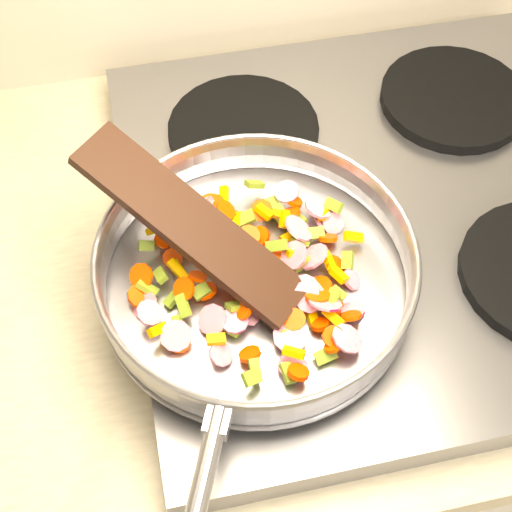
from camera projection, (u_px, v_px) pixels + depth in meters
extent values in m
cube|color=#939399|center=(381.00, 211.00, 0.86)|extent=(0.60, 0.60, 0.04)
cylinder|color=black|center=(297.00, 320.00, 0.74)|extent=(0.19, 0.19, 0.02)
cylinder|color=black|center=(243.00, 130.00, 0.90)|extent=(0.19, 0.19, 0.02)
cylinder|color=black|center=(453.00, 98.00, 0.93)|extent=(0.19, 0.19, 0.02)
cylinder|color=#9E9EA5|center=(256.00, 282.00, 0.75)|extent=(0.33, 0.33, 0.01)
torus|color=#9E9EA5|center=(256.00, 267.00, 0.73)|extent=(0.37, 0.37, 0.05)
torus|color=#9E9EA5|center=(256.00, 254.00, 0.71)|extent=(0.33, 0.33, 0.01)
cube|color=#9E9EA5|center=(218.00, 420.00, 0.62)|extent=(0.03, 0.04, 0.02)
cube|color=#FFAC00|center=(296.00, 253.00, 0.75)|extent=(0.02, 0.01, 0.02)
cube|color=#FFAC00|center=(224.00, 197.00, 0.80)|extent=(0.02, 0.03, 0.02)
cylinder|color=#FD4000|center=(259.00, 236.00, 0.77)|extent=(0.03, 0.03, 0.02)
cylinder|color=#FD4000|center=(334.00, 306.00, 0.73)|extent=(0.03, 0.03, 0.02)
cube|color=olive|center=(334.00, 205.00, 0.78)|extent=(0.02, 0.03, 0.02)
cube|color=olive|center=(272.00, 207.00, 0.79)|extent=(0.02, 0.02, 0.01)
cube|color=olive|center=(233.00, 329.00, 0.71)|extent=(0.02, 0.02, 0.02)
cylinder|color=#BF1248|center=(149.00, 313.00, 0.70)|extent=(0.03, 0.04, 0.02)
cylinder|color=#FD4000|center=(320.00, 325.00, 0.71)|extent=(0.02, 0.02, 0.02)
cube|color=#FFAC00|center=(274.00, 265.00, 0.76)|extent=(0.02, 0.03, 0.02)
cube|color=#FFAC00|center=(178.00, 269.00, 0.75)|extent=(0.02, 0.02, 0.01)
cylinder|color=#BF1248|center=(309.00, 296.00, 0.72)|extent=(0.04, 0.03, 0.03)
cylinder|color=#BF1248|center=(348.00, 339.00, 0.69)|extent=(0.04, 0.05, 0.02)
cube|color=#FFAC00|center=(224.00, 319.00, 0.72)|extent=(0.02, 0.02, 0.01)
cylinder|color=#BF1248|center=(212.00, 320.00, 0.71)|extent=(0.04, 0.04, 0.02)
cube|color=olive|center=(147.00, 288.00, 0.73)|extent=(0.02, 0.02, 0.02)
cube|color=#FFAC00|center=(291.00, 235.00, 0.77)|extent=(0.03, 0.02, 0.01)
cube|color=olive|center=(300.00, 242.00, 0.76)|extent=(0.02, 0.01, 0.02)
cylinder|color=#BF1248|center=(291.00, 336.00, 0.70)|extent=(0.05, 0.05, 0.01)
cube|color=olive|center=(332.00, 297.00, 0.72)|extent=(0.02, 0.02, 0.02)
cylinder|color=#FD4000|center=(294.00, 201.00, 0.79)|extent=(0.03, 0.03, 0.02)
cylinder|color=#BF1248|center=(145.00, 305.00, 0.73)|extent=(0.03, 0.03, 0.02)
cylinder|color=#FD4000|center=(173.00, 258.00, 0.76)|extent=(0.03, 0.03, 0.02)
cube|color=olive|center=(302.00, 263.00, 0.75)|extent=(0.02, 0.02, 0.01)
cube|color=olive|center=(219.00, 248.00, 0.76)|extent=(0.02, 0.01, 0.02)
cube|color=#FFAC00|center=(178.00, 270.00, 0.74)|extent=(0.02, 0.03, 0.02)
cylinder|color=#BF1248|center=(221.00, 354.00, 0.69)|extent=(0.03, 0.03, 0.02)
cylinder|color=#FD4000|center=(249.00, 236.00, 0.76)|extent=(0.03, 0.03, 0.01)
cylinder|color=#BF1248|center=(325.00, 303.00, 0.71)|extent=(0.04, 0.04, 0.03)
cube|color=#FFAC00|center=(294.00, 353.00, 0.68)|extent=(0.02, 0.02, 0.01)
cube|color=#FFAC00|center=(284.00, 219.00, 0.77)|extent=(0.02, 0.02, 0.02)
cylinder|color=#BF1248|center=(313.00, 257.00, 0.75)|extent=(0.04, 0.05, 0.03)
cube|color=olive|center=(176.00, 324.00, 0.71)|extent=(0.02, 0.02, 0.01)
cube|color=#FFAC00|center=(259.00, 261.00, 0.76)|extent=(0.03, 0.02, 0.01)
cylinder|color=#BF1248|center=(352.00, 280.00, 0.75)|extent=(0.02, 0.03, 0.02)
cylinder|color=#FD4000|center=(210.00, 204.00, 0.80)|extent=(0.04, 0.04, 0.01)
cylinder|color=#BF1248|center=(298.00, 228.00, 0.76)|extent=(0.04, 0.05, 0.03)
cube|color=olive|center=(237.00, 306.00, 0.72)|extent=(0.03, 0.02, 0.02)
cube|color=#FFAC00|center=(155.00, 230.00, 0.77)|extent=(0.02, 0.01, 0.02)
cube|color=#FFAC00|center=(191.00, 228.00, 0.76)|extent=(0.03, 0.02, 0.01)
cylinder|color=#FD4000|center=(204.00, 247.00, 0.77)|extent=(0.03, 0.03, 0.02)
cylinder|color=#FD4000|center=(219.00, 271.00, 0.73)|extent=(0.03, 0.03, 0.02)
cylinder|color=#BF1248|center=(305.00, 289.00, 0.72)|extent=(0.04, 0.04, 0.02)
cylinder|color=#BF1248|center=(210.00, 226.00, 0.79)|extent=(0.05, 0.04, 0.03)
cylinder|color=#FD4000|center=(233.00, 272.00, 0.73)|extent=(0.03, 0.03, 0.02)
cylinder|color=#FD4000|center=(317.00, 295.00, 0.72)|extent=(0.04, 0.04, 0.02)
cylinder|color=#FD4000|center=(336.00, 267.00, 0.75)|extent=(0.03, 0.03, 0.02)
cube|color=olive|center=(269.00, 205.00, 0.80)|extent=(0.02, 0.02, 0.01)
cube|color=#FFAC00|center=(334.00, 317.00, 0.71)|extent=(0.02, 0.03, 0.01)
cylinder|color=#BF1248|center=(284.00, 310.00, 0.73)|extent=(0.04, 0.04, 0.01)
cylinder|color=#FD4000|center=(244.00, 311.00, 0.71)|extent=(0.02, 0.03, 0.02)
cylinder|color=#FD4000|center=(281.00, 306.00, 0.73)|extent=(0.03, 0.03, 0.02)
cylinder|color=#BF1248|center=(234.00, 321.00, 0.71)|extent=(0.04, 0.04, 0.01)
cylinder|color=#FD4000|center=(319.00, 287.00, 0.74)|extent=(0.03, 0.03, 0.02)
cube|color=#FFAC00|center=(264.00, 212.00, 0.77)|extent=(0.02, 0.02, 0.01)
cylinder|color=#FD4000|center=(351.00, 316.00, 0.71)|extent=(0.03, 0.03, 0.02)
cube|color=olive|center=(255.00, 371.00, 0.68)|extent=(0.01, 0.02, 0.02)
cylinder|color=#BF1248|center=(353.00, 311.00, 0.73)|extent=(0.04, 0.04, 0.01)
cylinder|color=#FD4000|center=(333.00, 336.00, 0.69)|extent=(0.02, 0.02, 0.01)
cube|color=#FFAC00|center=(242.00, 253.00, 0.75)|extent=(0.02, 0.01, 0.01)
cube|color=#FFAC00|center=(232.00, 265.00, 0.74)|extent=(0.01, 0.02, 0.01)
cylinder|color=#FD4000|center=(179.00, 342.00, 0.70)|extent=(0.03, 0.03, 0.02)
cylinder|color=#FD4000|center=(220.00, 229.00, 0.76)|extent=(0.03, 0.02, 0.02)
cylinder|color=#FD4000|center=(250.00, 354.00, 0.69)|extent=(0.03, 0.03, 0.02)
cube|color=#FFAC00|center=(313.00, 319.00, 0.72)|extent=(0.01, 0.02, 0.01)
cube|color=olive|center=(251.00, 283.00, 0.74)|extent=(0.02, 0.01, 0.01)
cube|color=olive|center=(172.00, 299.00, 0.73)|extent=(0.02, 0.02, 0.02)
cylinder|color=#FD4000|center=(205.00, 291.00, 0.74)|extent=(0.03, 0.03, 0.02)
cylinder|color=#BF1248|center=(220.00, 213.00, 0.79)|extent=(0.03, 0.03, 0.02)
cube|color=olive|center=(254.00, 184.00, 0.80)|extent=(0.02, 0.02, 0.02)
cylinder|color=#FD4000|center=(262.00, 210.00, 0.78)|extent=(0.03, 0.03, 0.02)
cube|color=#FFAC00|center=(280.00, 215.00, 0.78)|extent=(0.02, 0.02, 0.01)
cylinder|color=#FD4000|center=(180.00, 228.00, 0.76)|extent=(0.03, 0.03, 0.01)
cylinder|color=#FD4000|center=(215.00, 203.00, 0.79)|extent=(0.03, 0.03, 0.01)
cube|color=olive|center=(183.00, 306.00, 0.71)|extent=(0.02, 0.02, 0.02)
cylinder|color=#BF1248|center=(175.00, 238.00, 0.77)|extent=(0.02, 0.03, 0.03)
cylinder|color=#BF1248|center=(287.00, 191.00, 0.79)|extent=(0.04, 0.04, 0.01)
cylinder|color=#BF1248|center=(246.00, 251.00, 0.77)|extent=(0.03, 0.03, 0.02)
cylinder|color=#FD4000|center=(140.00, 296.00, 0.73)|extent=(0.04, 0.04, 0.02)
cylinder|color=#FD4000|center=(298.00, 372.00, 0.67)|extent=(0.02, 0.02, 0.02)
cube|color=#FFAC00|center=(234.00, 261.00, 0.74)|extent=(0.01, 0.02, 0.01)
cylinder|color=#FD4000|center=(215.00, 324.00, 0.72)|extent=(0.03, 0.03, 0.02)
cylinder|color=#FD4000|center=(164.00, 239.00, 0.77)|extent=(0.03, 0.03, 0.01)
cube|color=olive|center=(347.00, 260.00, 0.75)|extent=(0.02, 0.02, 0.02)
cylinder|color=#FD4000|center=(294.00, 319.00, 0.70)|extent=(0.03, 0.03, 0.01)
cylinder|color=#BF1248|center=(326.00, 219.00, 0.79)|extent=(0.04, 0.04, 0.01)
cube|color=#FFAC00|center=(324.00, 213.00, 0.78)|extent=(0.02, 0.02, 0.01)
cube|color=#FFAC00|center=(158.00, 330.00, 0.69)|extent=(0.02, 0.02, 0.02)
cube|color=olive|center=(161.00, 275.00, 0.74)|extent=(0.02, 0.02, 0.01)
cube|color=olive|center=(283.00, 308.00, 0.71)|extent=(0.02, 0.03, 0.01)
cylinder|color=#BF1248|center=(247.00, 315.00, 0.72)|extent=(0.03, 0.03, 0.02)
cube|color=olive|center=(299.00, 220.00, 0.79)|extent=(0.02, 0.02, 0.01)
cube|color=#FFAC00|center=(244.00, 221.00, 0.79)|extent=(0.02, 0.02, 0.01)
cylinder|color=#BF1248|center=(254.00, 270.00, 0.73)|extent=(0.04, 0.04, 0.01)
cube|color=#FFAC00|center=(193.00, 201.00, 0.79)|extent=(0.02, 0.02, 0.01)
cube|color=olive|center=(316.00, 233.00, 0.77)|extent=(0.02, 0.01, 0.01)
cube|color=#FFAC00|center=(221.00, 236.00, 0.76)|extent=(0.03, 0.02, 0.02)
cube|color=#FFAC00|center=(174.00, 233.00, 0.77)|extent=(0.01, 0.03, 0.02)
cylinder|color=#BF1248|center=(294.00, 255.00, 0.75)|extent=(0.03, 0.04, 0.03)
cylinder|color=#FD4000|center=(141.00, 276.00, 0.73)|extent=(0.03, 0.03, 0.03)
cylinder|color=#FD4000|center=(288.00, 214.00, 0.78)|extent=(0.03, 0.03, 0.03)
cube|color=olive|center=(201.00, 291.00, 0.73)|extent=(0.02, 0.02, 0.01)
cylinder|color=#FD4000|center=(271.00, 255.00, 0.76)|extent=(0.04, 0.03, 0.03)
cube|color=olive|center=(277.00, 246.00, 0.75)|extent=(0.02, 0.02, 0.02)
cylinder|color=#FD4000|center=(234.00, 216.00, 0.79)|extent=(0.03, 0.03, 0.03)
cylinder|color=#BF1248|center=(204.00, 205.00, 0.79)|extent=(0.03, 0.03, 0.03)
cylinder|color=#FD4000|center=(225.00, 211.00, 0.78)|extent=(0.03, 0.03, 0.02)
cylinder|color=#BF1248|center=(319.00, 208.00, 0.79)|extent=(0.04, 0.05, 0.02)
cylinder|color=#FD4000|center=(198.00, 276.00, 0.73)|extent=(0.02, 0.02, 0.02)
cube|color=#FFAC00|center=(240.00, 217.00, 0.79)|extent=(0.02, 0.02, 0.02)
cylinder|color=#FD4000|center=(184.00, 289.00, 0.72)|extent=(0.03, 0.03, 0.03)
cube|color=olive|center=(338.00, 294.00, 0.73)|extent=(0.02, 0.02, 0.01)
cylinder|color=#FD4000|center=(333.00, 346.00, 0.69)|extent=(0.03, 0.03, 0.02)
cube|color=#FFAC00|center=(216.00, 339.00, 0.69)|extent=(0.02, 0.01, 0.01)
cylinder|color=#BF1248|center=(293.00, 367.00, 0.69)|extent=(0.04, 0.04, 0.01)
cube|color=olive|center=(242.00, 260.00, 0.76)|extent=(0.01, 0.02, 0.01)
cube|color=olive|center=(251.00, 378.00, 0.66)|extent=(0.02, 0.02, 0.02)
cube|color=olive|center=(280.00, 213.00, 0.78)|extent=(0.02, 0.02, 0.01)
cube|color=#FFAC00|center=(237.00, 220.00, 0.78)|extent=(0.02, 0.02, 0.01)
cylinder|color=#BF1248|center=(205.00, 220.00, 0.78)|extent=(0.03, 0.04, 0.03)
cube|color=olive|center=(325.00, 355.00, 0.69)|extent=(0.02, 0.02, 0.01)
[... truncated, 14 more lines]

